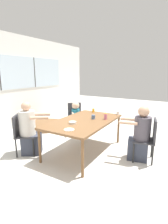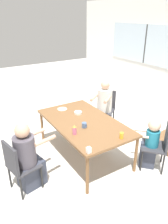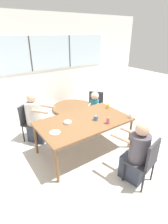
{
  "view_description": "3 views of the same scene",
  "coord_description": "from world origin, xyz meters",
  "px_view_note": "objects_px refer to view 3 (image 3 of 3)",
  "views": [
    {
      "loc": [
        -3.06,
        -1.8,
        1.7
      ],
      "look_at": [
        0.0,
        0.0,
        0.88
      ],
      "focal_mm": 28.0,
      "sensor_mm": 36.0,
      "label": 1
    },
    {
      "loc": [
        2.9,
        -1.8,
        2.45
      ],
      "look_at": [
        0.0,
        0.0,
        0.88
      ],
      "focal_mm": 35.0,
      "sensor_mm": 36.0,
      "label": 2
    },
    {
      "loc": [
        -1.72,
        -2.48,
        2.29
      ],
      "look_at": [
        0.0,
        0.0,
        0.88
      ],
      "focal_mm": 28.0,
      "sensor_mm": 36.0,
      "label": 3
    }
  ],
  "objects_px": {
    "chair_for_toddler": "(95,105)",
    "sippy_cup": "(108,120)",
    "milk_carton_small": "(131,116)",
    "person_toddler": "(94,109)",
    "chair_for_woman_green_shirt": "(146,159)",
    "juice_glass": "(108,106)",
    "bowl_white_shallow": "(68,122)",
    "person_man_blue_shirt": "(35,120)",
    "folded_table_stack": "(73,108)",
    "person_woman_green_shirt": "(136,155)",
    "coffee_mug": "(96,118)",
    "chair_for_man_blue_shirt": "(29,119)"
  },
  "relations": [
    {
      "from": "chair_for_man_blue_shirt",
      "to": "juice_glass",
      "type": "xyz_separation_m",
      "value": [
        1.54,
        -0.89,
        0.26
      ]
    },
    {
      "from": "person_toddler",
      "to": "sippy_cup",
      "type": "height_order",
      "value": "person_toddler"
    },
    {
      "from": "chair_for_woman_green_shirt",
      "to": "coffee_mug",
      "type": "height_order",
      "value": "chair_for_woman_green_shirt"
    },
    {
      "from": "folded_table_stack",
      "to": "juice_glass",
      "type": "bearing_deg",
      "value": -94.69
    },
    {
      "from": "person_man_blue_shirt",
      "to": "folded_table_stack",
      "type": "distance_m",
      "value": 1.94
    },
    {
      "from": "chair_for_woman_green_shirt",
      "to": "bowl_white_shallow",
      "type": "height_order",
      "value": "chair_for_woman_green_shirt"
    },
    {
      "from": "sippy_cup",
      "to": "coffee_mug",
      "type": "bearing_deg",
      "value": 112.73
    },
    {
      "from": "person_toddler",
      "to": "chair_for_toddler",
      "type": "bearing_deg",
      "value": -90.0
    },
    {
      "from": "person_man_blue_shirt",
      "to": "milk_carton_small",
      "type": "xyz_separation_m",
      "value": [
        1.5,
        -1.38,
        0.25
      ]
    },
    {
      "from": "coffee_mug",
      "to": "juice_glass",
      "type": "bearing_deg",
      "value": 27.27
    },
    {
      "from": "person_woman_green_shirt",
      "to": "milk_carton_small",
      "type": "relative_size",
      "value": 12.39
    },
    {
      "from": "chair_for_toddler",
      "to": "juice_glass",
      "type": "relative_size",
      "value": 8.65
    },
    {
      "from": "sippy_cup",
      "to": "milk_carton_small",
      "type": "xyz_separation_m",
      "value": [
        0.54,
        -0.09,
        -0.04
      ]
    },
    {
      "from": "coffee_mug",
      "to": "milk_carton_small",
      "type": "xyz_separation_m",
      "value": [
        0.64,
        -0.33,
        -0.0
      ]
    },
    {
      "from": "person_woman_green_shirt",
      "to": "bowl_white_shallow",
      "type": "xyz_separation_m",
      "value": [
        -0.57,
        1.19,
        0.23
      ]
    },
    {
      "from": "chair_for_toddler",
      "to": "juice_glass",
      "type": "xyz_separation_m",
      "value": [
        -0.2,
        -0.69,
        0.26
      ]
    },
    {
      "from": "juice_glass",
      "to": "bowl_white_shallow",
      "type": "height_order",
      "value": "juice_glass"
    },
    {
      "from": "coffee_mug",
      "to": "sippy_cup",
      "type": "bearing_deg",
      "value": -67.27
    },
    {
      "from": "chair_for_toddler",
      "to": "person_man_blue_shirt",
      "type": "distance_m",
      "value": 1.64
    },
    {
      "from": "chair_for_toddler",
      "to": "person_man_blue_shirt",
      "type": "relative_size",
      "value": 0.75
    },
    {
      "from": "person_toddler",
      "to": "coffee_mug",
      "type": "distance_m",
      "value": 1.15
    },
    {
      "from": "chair_for_woman_green_shirt",
      "to": "juice_glass",
      "type": "relative_size",
      "value": 8.65
    },
    {
      "from": "person_woman_green_shirt",
      "to": "person_man_blue_shirt",
      "type": "xyz_separation_m",
      "value": [
        -0.9,
        2.05,
        0.01
      ]
    },
    {
      "from": "chair_for_toddler",
      "to": "milk_carton_small",
      "type": "height_order",
      "value": "chair_for_toddler"
    },
    {
      "from": "folded_table_stack",
      "to": "person_woman_green_shirt",
      "type": "bearing_deg",
      "value": -102.58
    },
    {
      "from": "juice_glass",
      "to": "coffee_mug",
      "type": "bearing_deg",
      "value": -152.73
    },
    {
      "from": "coffee_mug",
      "to": "person_toddler",
      "type": "bearing_deg",
      "value": 53.3
    },
    {
      "from": "chair_for_woman_green_shirt",
      "to": "person_woman_green_shirt",
      "type": "xyz_separation_m",
      "value": [
        -0.04,
        0.16,
        -0.01
      ]
    },
    {
      "from": "milk_carton_small",
      "to": "folded_table_stack",
      "type": "relative_size",
      "value": 0.07
    },
    {
      "from": "chair_for_toddler",
      "to": "folded_table_stack",
      "type": "xyz_separation_m",
      "value": [
        -0.05,
        1.08,
        -0.45
      ]
    },
    {
      "from": "sippy_cup",
      "to": "chair_for_woman_green_shirt",
      "type": "bearing_deg",
      "value": -91.46
    },
    {
      "from": "chair_for_woman_green_shirt",
      "to": "chair_for_toddler",
      "type": "height_order",
      "value": "same"
    },
    {
      "from": "chair_for_toddler",
      "to": "milk_carton_small",
      "type": "distance_m",
      "value": 1.35
    },
    {
      "from": "person_woman_green_shirt",
      "to": "juice_glass",
      "type": "bearing_deg",
      "value": 55.31
    },
    {
      "from": "chair_for_woman_green_shirt",
      "to": "chair_for_man_blue_shirt",
      "type": "height_order",
      "value": "same"
    },
    {
      "from": "chair_for_man_blue_shirt",
      "to": "chair_for_toddler",
      "type": "distance_m",
      "value": 1.74
    },
    {
      "from": "juice_glass",
      "to": "folded_table_stack",
      "type": "height_order",
      "value": "juice_glass"
    },
    {
      "from": "chair_for_woman_green_shirt",
      "to": "sippy_cup",
      "type": "bearing_deg",
      "value": 76.38
    },
    {
      "from": "chair_for_toddler",
      "to": "sippy_cup",
      "type": "height_order",
      "value": "sippy_cup"
    },
    {
      "from": "person_man_blue_shirt",
      "to": "sippy_cup",
      "type": "relative_size",
      "value": 6.99
    },
    {
      "from": "person_woman_green_shirt",
      "to": "coffee_mug",
      "type": "distance_m",
      "value": 1.03
    },
    {
      "from": "bowl_white_shallow",
      "to": "folded_table_stack",
      "type": "distance_m",
      "value": 2.36
    },
    {
      "from": "person_woman_green_shirt",
      "to": "bowl_white_shallow",
      "type": "relative_size",
      "value": 7.51
    },
    {
      "from": "sippy_cup",
      "to": "juice_glass",
      "type": "xyz_separation_m",
      "value": [
        0.48,
        0.54,
        -0.03
      ]
    },
    {
      "from": "person_toddler",
      "to": "sippy_cup",
      "type": "bearing_deg",
      "value": 111.8
    },
    {
      "from": "person_woman_green_shirt",
      "to": "folded_table_stack",
      "type": "relative_size",
      "value": 0.81
    },
    {
      "from": "chair_for_toddler",
      "to": "juice_glass",
      "type": "distance_m",
      "value": 0.76
    },
    {
      "from": "person_man_blue_shirt",
      "to": "milk_carton_small",
      "type": "height_order",
      "value": "person_man_blue_shirt"
    },
    {
      "from": "chair_for_woman_green_shirt",
      "to": "person_woman_green_shirt",
      "type": "distance_m",
      "value": 0.17
    },
    {
      "from": "chair_for_woman_green_shirt",
      "to": "milk_carton_small",
      "type": "bearing_deg",
      "value": 43.95
    }
  ]
}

